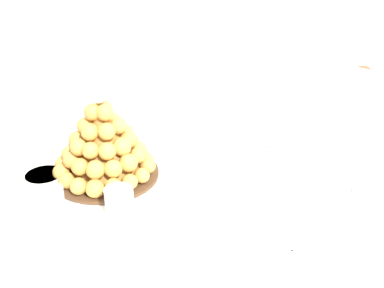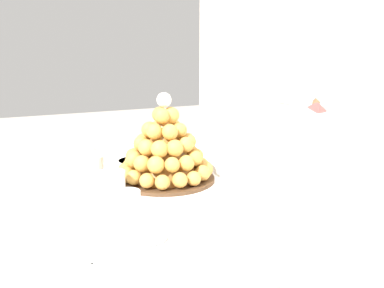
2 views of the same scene
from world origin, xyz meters
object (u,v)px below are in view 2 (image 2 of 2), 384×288
at_px(dessert_cup_left, 88,157).
at_px(creme_brulee_ramekin, 136,164).
at_px(dessert_cup_mid_left, 93,169).
at_px(dessert_cup_right, 148,225).
at_px(macaron_goblet, 295,185).
at_px(dessert_cup_centre, 112,185).
at_px(wine_glass, 263,129).
at_px(dessert_cup_mid_right, 127,203).
at_px(croquembouche, 165,149).
at_px(serving_tray, 150,192).

xyz_separation_m(dessert_cup_left, creme_brulee_ramekin, (0.07, 0.11, -0.01)).
distance_m(dessert_cup_left, dessert_cup_mid_left, 0.12).
bearing_deg(dessert_cup_right, dessert_cup_left, -179.15).
xyz_separation_m(creme_brulee_ramekin, macaron_goblet, (0.66, 0.01, 0.14)).
bearing_deg(dessert_cup_centre, dessert_cup_mid_left, -173.69).
height_order(dessert_cup_left, creme_brulee_ramekin, dessert_cup_left).
xyz_separation_m(creme_brulee_ramekin, wine_glass, (0.15, 0.28, 0.09)).
bearing_deg(dessert_cup_right, dessert_cup_mid_left, -176.84).
height_order(macaron_goblet, wine_glass, macaron_goblet).
xyz_separation_m(dessert_cup_centre, creme_brulee_ramekin, (-0.18, 0.11, -0.01)).
bearing_deg(macaron_goblet, dessert_cup_mid_right, -163.42).
bearing_deg(wine_glass, dessert_cup_right, -55.85).
xyz_separation_m(dessert_cup_right, wine_glass, (-0.26, 0.38, 0.08)).
xyz_separation_m(croquembouche, creme_brulee_ramekin, (-0.12, -0.03, -0.06)).
bearing_deg(croquembouche, dessert_cup_mid_left, -113.66).
distance_m(dessert_cup_mid_left, dessert_cup_mid_right, 0.24).
bearing_deg(macaron_goblet, creme_brulee_ramekin, -179.47).
distance_m(croquembouche, creme_brulee_ramekin, 0.14).
bearing_deg(creme_brulee_ramekin, serving_tray, -7.22).
bearing_deg(wine_glass, dessert_cup_centre, -85.07).
bearing_deg(wine_glass, dessert_cup_mid_left, -103.27).
xyz_separation_m(croquembouche, macaron_goblet, (0.54, -0.03, 0.08)).
bearing_deg(macaron_goblet, dessert_cup_mid_left, -168.16).
bearing_deg(dessert_cup_mid_right, macaron_goblet, 16.58).
bearing_deg(creme_brulee_ramekin, dessert_cup_right, -13.88).
bearing_deg(creme_brulee_ramekin, macaron_goblet, 0.53).
xyz_separation_m(serving_tray, dessert_cup_mid_left, (-0.12, -0.10, 0.03)).
height_order(dessert_cup_centre, wine_glass, wine_glass).
height_order(serving_tray, macaron_goblet, macaron_goblet).
relative_size(macaron_goblet, wine_glass, 1.75).
xyz_separation_m(dessert_cup_centre, macaron_goblet, (0.48, 0.11, 0.13)).
distance_m(dessert_cup_left, wine_glass, 0.45).
bearing_deg(dessert_cup_mid_left, dessert_cup_right, 3.16).
xyz_separation_m(serving_tray, croquembouche, (-0.05, 0.06, 0.08)).
relative_size(dessert_cup_centre, macaron_goblet, 0.20).
xyz_separation_m(croquembouche, dessert_cup_left, (-0.19, -0.14, -0.05)).
xyz_separation_m(dessert_cup_mid_right, wine_glass, (-0.14, 0.39, 0.09)).
height_order(serving_tray, croquembouche, croquembouche).
xyz_separation_m(serving_tray, dessert_cup_right, (0.23, -0.08, 0.03)).
height_order(croquembouche, dessert_cup_left, croquembouche).
xyz_separation_m(croquembouche, dessert_cup_centre, (0.06, -0.14, -0.05)).
bearing_deg(serving_tray, dessert_cup_centre, -85.40).
relative_size(serving_tray, dessert_cup_right, 10.94).
height_order(dessert_cup_mid_left, dessert_cup_mid_right, dessert_cup_mid_left).
height_order(dessert_cup_mid_left, dessert_cup_centre, dessert_cup_mid_left).
xyz_separation_m(dessert_cup_mid_left, dessert_cup_mid_right, (0.24, 0.02, -0.01)).
relative_size(croquembouche, dessert_cup_mid_left, 3.91).
relative_size(dessert_cup_right, macaron_goblet, 0.21).
height_order(serving_tray, wine_glass, wine_glass).
height_order(croquembouche, dessert_cup_mid_left, croquembouche).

